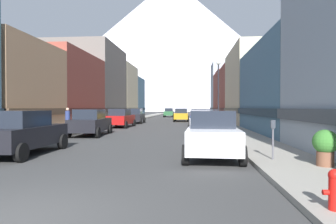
{
  "coord_description": "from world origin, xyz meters",
  "views": [
    {
      "loc": [
        3.02,
        -4.43,
        1.9
      ],
      "look_at": [
        -0.9,
        43.82,
        1.16
      ],
      "focal_mm": 31.25,
      "sensor_mm": 36.0,
      "label": 1
    }
  ],
  "objects_px": {
    "pedestrian_0": "(68,120)",
    "car_right_3": "(198,116)",
    "car_left_0": "(22,132)",
    "car_left_2": "(121,118)",
    "parking_meter_near": "(273,134)",
    "fire_hydrant_near": "(335,188)",
    "car_driving_0": "(181,115)",
    "car_driving_1": "(169,112)",
    "car_left_3": "(135,116)",
    "streetlamp_right": "(218,84)",
    "car_right_2": "(200,119)",
    "car_left_1": "(91,122)",
    "car_right_1": "(204,123)",
    "car_right_0": "(212,134)",
    "potted_plant_0": "(325,145)"
  },
  "relations": [
    {
      "from": "pedestrian_0",
      "to": "car_right_3",
      "type": "bearing_deg",
      "value": 51.5
    },
    {
      "from": "car_left_0",
      "to": "car_left_2",
      "type": "distance_m",
      "value": 16.37
    },
    {
      "from": "parking_meter_near",
      "to": "fire_hydrant_near",
      "type": "bearing_deg",
      "value": -93.49
    },
    {
      "from": "car_driving_0",
      "to": "car_driving_1",
      "type": "relative_size",
      "value": 1.0
    },
    {
      "from": "car_left_3",
      "to": "streetlamp_right",
      "type": "height_order",
      "value": "streetlamp_right"
    },
    {
      "from": "car_right_2",
      "to": "pedestrian_0",
      "type": "distance_m",
      "value": 11.33
    },
    {
      "from": "car_left_2",
      "to": "parking_meter_near",
      "type": "height_order",
      "value": "car_left_2"
    },
    {
      "from": "car_left_1",
      "to": "car_right_3",
      "type": "distance_m",
      "value": 16.45
    },
    {
      "from": "car_left_2",
      "to": "pedestrian_0",
      "type": "relative_size",
      "value": 2.56
    },
    {
      "from": "car_left_2",
      "to": "streetlamp_right",
      "type": "bearing_deg",
      "value": -10.61
    },
    {
      "from": "fire_hydrant_near",
      "to": "parking_meter_near",
      "type": "relative_size",
      "value": 0.53
    },
    {
      "from": "car_right_1",
      "to": "pedestrian_0",
      "type": "xyz_separation_m",
      "value": [
        -10.05,
        2.11,
        0.06
      ]
    },
    {
      "from": "car_right_0",
      "to": "streetlamp_right",
      "type": "relative_size",
      "value": 0.76
    },
    {
      "from": "car_left_2",
      "to": "car_right_3",
      "type": "xyz_separation_m",
      "value": [
        7.6,
        6.22,
        0.0
      ]
    },
    {
      "from": "car_right_3",
      "to": "car_left_1",
      "type": "bearing_deg",
      "value": -117.5
    },
    {
      "from": "car_right_2",
      "to": "pedestrian_0",
      "type": "xyz_separation_m",
      "value": [
        -10.05,
        -5.23,
        0.06
      ]
    },
    {
      "from": "fire_hydrant_near",
      "to": "car_right_3",
      "type": "bearing_deg",
      "value": 93.3
    },
    {
      "from": "car_right_1",
      "to": "car_right_3",
      "type": "xyz_separation_m",
      "value": [
        -0.0,
        14.74,
        0.0
      ]
    },
    {
      "from": "car_right_0",
      "to": "parking_meter_near",
      "type": "bearing_deg",
      "value": -31.73
    },
    {
      "from": "car_right_0",
      "to": "car_driving_1",
      "type": "relative_size",
      "value": 1.01
    },
    {
      "from": "car_driving_0",
      "to": "potted_plant_0",
      "type": "distance_m",
      "value": 31.59
    },
    {
      "from": "car_left_1",
      "to": "pedestrian_0",
      "type": "relative_size",
      "value": 2.58
    },
    {
      "from": "car_right_0",
      "to": "car_right_1",
      "type": "height_order",
      "value": "same"
    },
    {
      "from": "car_right_0",
      "to": "car_left_2",
      "type": "bearing_deg",
      "value": 115.0
    },
    {
      "from": "car_left_1",
      "to": "car_right_1",
      "type": "xyz_separation_m",
      "value": [
        7.6,
        -0.15,
        0.0
      ]
    },
    {
      "from": "car_left_0",
      "to": "streetlamp_right",
      "type": "xyz_separation_m",
      "value": [
        9.15,
        14.65,
        3.09
      ]
    },
    {
      "from": "car_left_1",
      "to": "car_right_3",
      "type": "relative_size",
      "value": 1.01
    },
    {
      "from": "car_left_3",
      "to": "streetlamp_right",
      "type": "xyz_separation_m",
      "value": [
        9.15,
        -8.92,
        3.09
      ]
    },
    {
      "from": "car_left_3",
      "to": "potted_plant_0",
      "type": "bearing_deg",
      "value": -67.24
    },
    {
      "from": "car_right_0",
      "to": "car_driving_1",
      "type": "distance_m",
      "value": 48.49
    },
    {
      "from": "car_right_1",
      "to": "potted_plant_0",
      "type": "relative_size",
      "value": 4.05
    },
    {
      "from": "car_left_0",
      "to": "car_right_2",
      "type": "xyz_separation_m",
      "value": [
        7.6,
        15.19,
        0.0
      ]
    },
    {
      "from": "car_left_2",
      "to": "car_right_1",
      "type": "height_order",
      "value": "same"
    },
    {
      "from": "potted_plant_0",
      "to": "car_driving_0",
      "type": "bearing_deg",
      "value": 99.84
    },
    {
      "from": "car_left_0",
      "to": "car_left_2",
      "type": "xyz_separation_m",
      "value": [
        -0.0,
        16.37,
        0.0
      ]
    },
    {
      "from": "streetlamp_right",
      "to": "car_right_0",
      "type": "bearing_deg",
      "value": -96.05
    },
    {
      "from": "car_left_0",
      "to": "car_driving_0",
      "type": "xyz_separation_m",
      "value": [
        5.4,
        28.96,
        0.0
      ]
    },
    {
      "from": "pedestrian_0",
      "to": "car_right_2",
      "type": "bearing_deg",
      "value": 27.51
    },
    {
      "from": "car_left_3",
      "to": "car_right_0",
      "type": "relative_size",
      "value": 1.0
    },
    {
      "from": "car_right_0",
      "to": "streetlamp_right",
      "type": "bearing_deg",
      "value": 83.95
    },
    {
      "from": "pedestrian_0",
      "to": "car_driving_1",
      "type": "bearing_deg",
      "value": 83.08
    },
    {
      "from": "fire_hydrant_near",
      "to": "potted_plant_0",
      "type": "distance_m",
      "value": 4.2
    },
    {
      "from": "car_left_1",
      "to": "car_right_2",
      "type": "bearing_deg",
      "value": 43.43
    },
    {
      "from": "car_left_0",
      "to": "car_left_3",
      "type": "relative_size",
      "value": 0.99
    },
    {
      "from": "car_right_1",
      "to": "car_driving_1",
      "type": "distance_m",
      "value": 40.76
    },
    {
      "from": "car_right_2",
      "to": "potted_plant_0",
      "type": "relative_size",
      "value": 4.03
    },
    {
      "from": "car_driving_1",
      "to": "parking_meter_near",
      "type": "xyz_separation_m",
      "value": [
        7.35,
        -49.4,
        0.11
      ]
    },
    {
      "from": "car_right_0",
      "to": "fire_hydrant_near",
      "type": "bearing_deg",
      "value": -74.94
    },
    {
      "from": "car_right_0",
      "to": "car_right_2",
      "type": "relative_size",
      "value": 1.01
    },
    {
      "from": "car_driving_0",
      "to": "car_left_0",
      "type": "bearing_deg",
      "value": -100.56
    }
  ]
}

